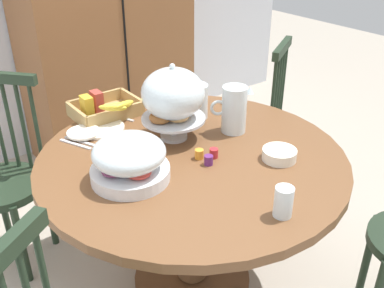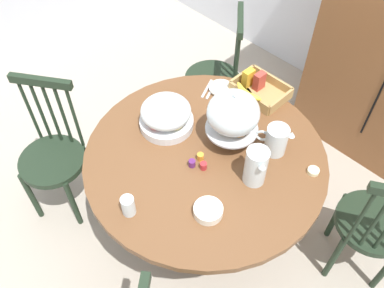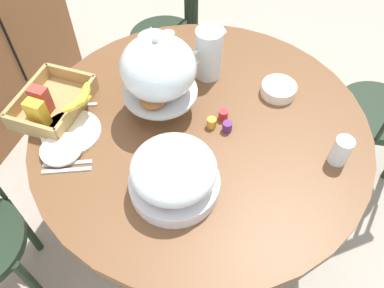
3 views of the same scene
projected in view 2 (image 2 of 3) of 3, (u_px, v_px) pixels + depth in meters
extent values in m
plane|color=#A89E8E|center=(193.00, 220.00, 2.75)|extent=(10.00, 10.00, 0.00)
cylinder|color=brown|center=(205.00, 157.00, 2.18)|extent=(1.28, 1.28, 0.04)
cylinder|color=brown|center=(204.00, 192.00, 2.44)|extent=(0.14, 0.14, 0.63)
cylinder|color=brown|center=(203.00, 222.00, 2.71)|extent=(0.56, 0.56, 0.06)
cylinder|color=#1E2D1E|center=(372.00, 223.00, 2.23)|extent=(0.40, 0.40, 0.04)
cylinder|color=#1E2D1E|center=(384.00, 227.00, 2.47)|extent=(0.04, 0.04, 0.45)
cylinder|color=#1E2D1E|center=(336.00, 216.00, 2.51)|extent=(0.04, 0.04, 0.45)
cylinder|color=#1E2D1E|center=(334.00, 258.00, 2.34)|extent=(0.04, 0.04, 0.45)
cylinder|color=#1E2D1E|center=(374.00, 223.00, 1.96)|extent=(0.02, 0.02, 0.48)
cylinder|color=#1E2D1E|center=(359.00, 219.00, 1.97)|extent=(0.02, 0.02, 0.48)
cylinder|color=#1E2D1E|center=(212.00, 79.00, 2.99)|extent=(0.40, 0.40, 0.04)
cylinder|color=#1E2D1E|center=(194.00, 88.00, 3.26)|extent=(0.04, 0.04, 0.45)
cylinder|color=#1E2D1E|center=(192.00, 113.00, 3.08)|extent=(0.04, 0.04, 0.45)
cylinder|color=#1E2D1E|center=(230.00, 90.00, 3.25)|extent=(0.04, 0.04, 0.45)
cylinder|color=#1E2D1E|center=(229.00, 116.00, 3.07)|extent=(0.04, 0.04, 0.45)
cylinder|color=#1E2D1E|center=(237.00, 41.00, 2.89)|extent=(0.02, 0.02, 0.48)
cylinder|color=#1E2D1E|center=(237.00, 47.00, 2.85)|extent=(0.02, 0.02, 0.48)
cylinder|color=#1E2D1E|center=(237.00, 53.00, 2.80)|extent=(0.02, 0.02, 0.48)
cylinder|color=#1E2D1E|center=(237.00, 60.00, 2.76)|extent=(0.02, 0.02, 0.48)
cylinder|color=#1E2D1E|center=(237.00, 67.00, 2.71)|extent=(0.02, 0.02, 0.48)
cube|color=#1E2D1E|center=(240.00, 20.00, 2.60)|extent=(0.26, 0.30, 0.05)
cylinder|color=#1E2D1E|center=(52.00, 161.00, 2.50)|extent=(0.40, 0.40, 0.04)
cylinder|color=#1E2D1E|center=(32.00, 196.00, 2.60)|extent=(0.04, 0.04, 0.45)
cylinder|color=#1E2D1E|center=(73.00, 204.00, 2.57)|extent=(0.04, 0.04, 0.45)
cylinder|color=#1E2D1E|center=(50.00, 162.00, 2.78)|extent=(0.04, 0.04, 0.45)
cylinder|color=#1E2D1E|center=(89.00, 169.00, 2.75)|extent=(0.04, 0.04, 0.45)
cylinder|color=#1E2D1E|center=(31.00, 112.00, 2.44)|extent=(0.02, 0.02, 0.48)
cylinder|color=#1E2D1E|center=(42.00, 113.00, 2.43)|extent=(0.02, 0.02, 0.48)
cylinder|color=#1E2D1E|center=(53.00, 115.00, 2.42)|extent=(0.02, 0.02, 0.48)
cylinder|color=#1E2D1E|center=(64.00, 117.00, 2.41)|extent=(0.02, 0.02, 0.48)
cylinder|color=#1E2D1E|center=(75.00, 118.00, 2.41)|extent=(0.02, 0.02, 0.48)
cube|color=#1E2D1E|center=(40.00, 81.00, 2.22)|extent=(0.32, 0.23, 0.05)
cylinder|color=silver|center=(230.00, 139.00, 2.22)|extent=(0.12, 0.12, 0.02)
cylinder|color=silver|center=(231.00, 135.00, 2.20)|extent=(0.03, 0.03, 0.09)
cylinder|color=silver|center=(232.00, 128.00, 2.16)|extent=(0.28, 0.28, 0.01)
torus|color=#B27033|center=(238.00, 130.00, 2.12)|extent=(0.10, 0.10, 0.03)
torus|color=#D19347|center=(238.00, 121.00, 2.16)|extent=(0.10, 0.10, 0.03)
torus|color=#935628|center=(222.00, 118.00, 2.17)|extent=(0.10, 0.10, 0.03)
torus|color=tan|center=(228.00, 129.00, 2.12)|extent=(0.10, 0.10, 0.03)
ellipsoid|color=silver|center=(233.00, 113.00, 2.07)|extent=(0.27, 0.27, 0.22)
sphere|color=silver|center=(235.00, 95.00, 1.98)|extent=(0.02, 0.02, 0.02)
cylinder|color=silver|center=(167.00, 122.00, 2.28)|extent=(0.30, 0.30, 0.05)
ellipsoid|color=beige|center=(175.00, 124.00, 2.22)|extent=(0.09, 0.09, 0.03)
ellipsoid|color=#8CBF59|center=(175.00, 111.00, 2.28)|extent=(0.09, 0.09, 0.03)
ellipsoid|color=#6B2D4C|center=(158.00, 111.00, 2.28)|extent=(0.09, 0.09, 0.03)
ellipsoid|color=#CC3D33|center=(157.00, 124.00, 2.22)|extent=(0.09, 0.09, 0.03)
ellipsoid|color=silver|center=(166.00, 111.00, 2.21)|extent=(0.28, 0.28, 0.13)
cylinder|color=silver|center=(276.00, 140.00, 2.12)|extent=(0.12, 0.12, 0.17)
cylinder|color=orange|center=(276.00, 143.00, 2.14)|extent=(0.10, 0.10, 0.11)
cone|color=silver|center=(292.00, 134.00, 2.05)|extent=(0.05, 0.05, 0.03)
torus|color=silver|center=(262.00, 136.00, 2.13)|extent=(0.07, 0.05, 0.07)
cylinder|color=silver|center=(256.00, 166.00, 1.98)|extent=(0.11, 0.11, 0.21)
cylinder|color=white|center=(255.00, 170.00, 2.00)|extent=(0.10, 0.10, 0.15)
cone|color=silver|center=(262.00, 166.00, 1.87)|extent=(0.05, 0.05, 0.03)
torus|color=silver|center=(252.00, 153.00, 2.02)|extent=(0.07, 0.05, 0.07)
cube|color=tan|center=(260.00, 93.00, 2.46)|extent=(0.30, 0.22, 0.01)
cube|color=tan|center=(249.00, 98.00, 2.39)|extent=(0.30, 0.02, 0.07)
cube|color=tan|center=(272.00, 81.00, 2.49)|extent=(0.30, 0.02, 0.07)
cube|color=tan|center=(242.00, 77.00, 2.51)|extent=(0.02, 0.22, 0.07)
cube|color=tan|center=(281.00, 102.00, 2.37)|extent=(0.02, 0.22, 0.07)
cube|color=gold|center=(248.00, 78.00, 2.46)|extent=(0.05, 0.07, 0.11)
cube|color=#B23D33|center=(259.00, 81.00, 2.44)|extent=(0.05, 0.07, 0.11)
ellipsoid|color=yellow|center=(242.00, 90.00, 2.35)|extent=(0.14, 0.08, 0.05)
ellipsoid|color=yellow|center=(246.00, 93.00, 2.33)|extent=(0.13, 0.03, 0.05)
ellipsoid|color=yellow|center=(250.00, 96.00, 2.32)|extent=(0.14, 0.08, 0.05)
cylinder|color=white|center=(234.00, 95.00, 2.45)|extent=(0.22, 0.22, 0.01)
cylinder|color=white|center=(221.00, 88.00, 2.48)|extent=(0.15, 0.15, 0.01)
cylinder|color=white|center=(208.00, 211.00, 1.92)|extent=(0.14, 0.14, 0.04)
cylinder|color=silver|center=(128.00, 206.00, 1.90)|extent=(0.06, 0.06, 0.11)
cylinder|color=beige|center=(313.00, 171.00, 2.08)|extent=(0.06, 0.06, 0.02)
cylinder|color=#B7282D|center=(203.00, 166.00, 2.09)|extent=(0.04, 0.04, 0.04)
cylinder|color=orange|center=(200.00, 157.00, 2.13)|extent=(0.04, 0.04, 0.04)
cylinder|color=#5B2366|center=(192.00, 163.00, 2.10)|extent=(0.04, 0.04, 0.04)
cube|color=silver|center=(212.00, 90.00, 2.49)|extent=(0.08, 0.16, 0.01)
cube|color=silver|center=(207.00, 89.00, 2.49)|extent=(0.08, 0.16, 0.01)
cube|color=silver|center=(256.00, 102.00, 2.42)|extent=(0.08, 0.16, 0.01)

